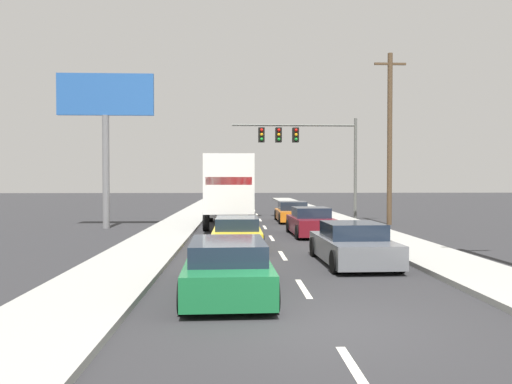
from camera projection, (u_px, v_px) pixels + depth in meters
name	position (u px, v px, depth m)	size (l,w,h in m)	color
ground_plane	(259.00, 217.00, 33.44)	(140.00, 140.00, 0.00)	#2B2B2D
sidewalk_right	(344.00, 222.00, 28.64)	(2.42, 80.00, 0.14)	#9E9E99
sidewalk_left	(180.00, 223.00, 28.25)	(2.42, 80.00, 0.14)	#9E9E99
lane_markings	(262.00, 223.00, 28.79)	(0.14, 57.00, 0.01)	silver
box_truck	(229.00, 187.00, 26.46)	(2.66, 8.68, 3.76)	white
car_yellow	(237.00, 233.00, 18.15)	(1.84, 4.27, 1.17)	yellow
car_green	(228.00, 267.00, 10.85)	(2.00, 4.68, 1.21)	#196B38
car_orange	(292.00, 213.00, 29.90)	(1.95, 4.35, 1.24)	orange
car_maroon	(311.00, 223.00, 22.27)	(1.94, 4.11, 1.29)	maroon
car_gray	(353.00, 245.00, 14.65)	(2.06, 4.18, 1.24)	slate
traffic_signal_mast	(299.00, 141.00, 32.35)	(8.33, 0.69, 6.66)	#595B56
utility_pole_mid	(390.00, 137.00, 27.74)	(1.80, 0.28, 9.72)	brown
roadside_billboard	(106.00, 115.00, 25.64)	(5.02, 0.36, 8.12)	slate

